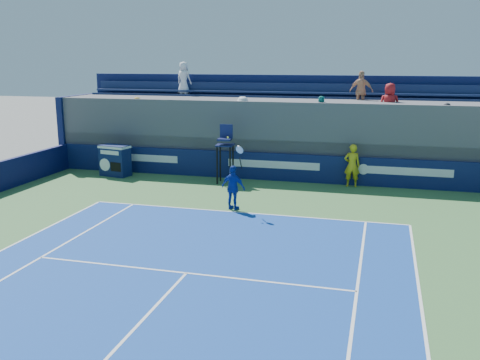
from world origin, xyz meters
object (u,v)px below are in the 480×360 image
(ball_person, at_px, (352,165))
(umpire_chair, at_px, (225,147))
(match_clock, at_px, (115,160))
(tennis_player, at_px, (233,188))

(ball_person, height_order, umpire_chair, umpire_chair)
(match_clock, bearing_deg, tennis_player, -30.79)
(match_clock, bearing_deg, umpire_chair, -0.49)
(match_clock, distance_m, umpire_chair, 5.24)
(ball_person, bearing_deg, umpire_chair, -0.58)
(umpire_chair, xyz_separation_m, tennis_player, (1.45, -3.91, -0.73))
(ball_person, height_order, tennis_player, tennis_player)
(match_clock, height_order, tennis_player, tennis_player)
(ball_person, distance_m, match_clock, 10.43)
(match_clock, relative_size, tennis_player, 0.56)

